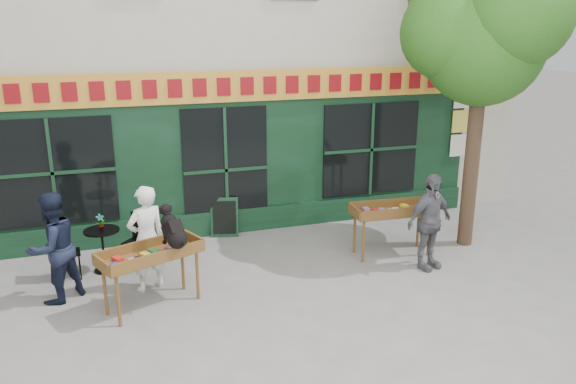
% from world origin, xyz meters
% --- Properties ---
extents(ground, '(80.00, 80.00, 0.00)m').
position_xyz_m(ground, '(0.00, 0.00, 0.00)').
color(ground, slate).
rests_on(ground, ground).
extents(street_tree, '(3.05, 2.90, 5.60)m').
position_xyz_m(street_tree, '(4.34, 0.36, 4.11)').
color(street_tree, '#382619').
rests_on(street_tree, ground).
extents(book_cart_center, '(1.62, 1.15, 0.99)m').
position_xyz_m(book_cart_center, '(-1.75, -0.43, 0.82)').
color(book_cart_center, brown).
rests_on(book_cart_center, ground).
extents(dog, '(0.54, 0.68, 0.60)m').
position_xyz_m(dog, '(-1.40, -0.48, 1.29)').
color(dog, black).
rests_on(dog, book_cart_center).
extents(woman, '(0.74, 0.63, 1.74)m').
position_xyz_m(woman, '(-1.75, 0.22, 0.87)').
color(woman, white).
rests_on(woman, ground).
extents(book_cart_right, '(1.54, 0.73, 0.99)m').
position_xyz_m(book_cart_right, '(2.66, 0.28, 0.82)').
color(book_cart_right, brown).
rests_on(book_cart_right, ground).
extents(man_right, '(1.08, 0.68, 1.72)m').
position_xyz_m(man_right, '(2.96, -0.47, 0.86)').
color(man_right, '#57585C').
rests_on(man_right, ground).
extents(bistro_table, '(0.60, 0.60, 0.76)m').
position_xyz_m(bistro_table, '(-2.44, 1.17, 0.54)').
color(bistro_table, black).
rests_on(bistro_table, ground).
extents(bistro_chair_left, '(0.39, 0.39, 0.95)m').
position_xyz_m(bistro_chair_left, '(-3.08, 1.06, 0.56)').
color(bistro_chair_left, black).
rests_on(bistro_chair_left, ground).
extents(bistro_chair_right, '(0.51, 0.51, 0.95)m').
position_xyz_m(bistro_chair_right, '(-1.83, 1.29, 0.56)').
color(bistro_chair_right, black).
rests_on(bistro_chair_right, ground).
extents(potted_plant, '(0.17, 0.14, 0.28)m').
position_xyz_m(potted_plant, '(-2.44, 1.17, 0.91)').
color(potted_plant, gray).
rests_on(potted_plant, bistro_table).
extents(man_left, '(1.07, 1.05, 1.74)m').
position_xyz_m(man_left, '(-3.14, 0.27, 0.87)').
color(man_left, black).
rests_on(man_left, ground).
extents(chalkboard, '(0.59, 0.32, 0.79)m').
position_xyz_m(chalkboard, '(-0.09, 2.19, 0.40)').
color(chalkboard, black).
rests_on(chalkboard, ground).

